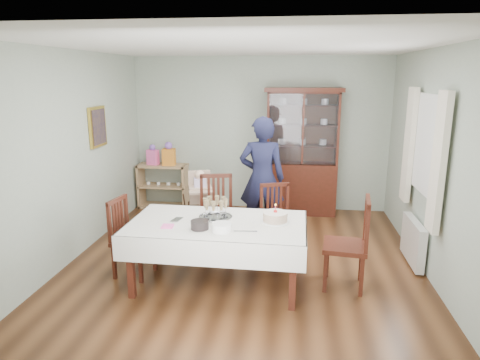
% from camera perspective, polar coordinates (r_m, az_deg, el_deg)
% --- Properties ---
extents(floor, '(5.00, 5.00, 0.00)m').
position_cam_1_polar(floor, '(5.63, 0.47, -11.13)').
color(floor, '#593319').
rests_on(floor, ground).
extents(room_shell, '(5.00, 5.00, 5.00)m').
position_cam_1_polar(room_shell, '(5.68, 1.13, 7.01)').
color(room_shell, '#9EAA99').
rests_on(room_shell, floor).
extents(dining_table, '(2.02, 1.19, 0.76)m').
position_cam_1_polar(dining_table, '(5.00, -3.00, -9.69)').
color(dining_table, '#441811').
rests_on(dining_table, floor).
extents(china_cabinet, '(1.30, 0.48, 2.18)m').
position_cam_1_polar(china_cabinet, '(7.44, 8.27, 3.98)').
color(china_cabinet, '#441811').
rests_on(china_cabinet, floor).
extents(sideboard, '(0.90, 0.38, 0.80)m').
position_cam_1_polar(sideboard, '(7.97, -10.20, -0.77)').
color(sideboard, tan).
rests_on(sideboard, floor).
extents(picture_frame, '(0.04, 0.48, 0.58)m').
position_cam_1_polar(picture_frame, '(6.55, -18.46, 6.75)').
color(picture_frame, gold).
rests_on(picture_frame, room_shell).
extents(window, '(0.04, 1.02, 1.22)m').
position_cam_1_polar(window, '(5.68, 23.80, 4.27)').
color(window, white).
rests_on(window, room_shell).
extents(curtain_left, '(0.07, 0.30, 1.55)m').
position_cam_1_polar(curtain_left, '(5.09, 24.97, 2.03)').
color(curtain_left, silver).
rests_on(curtain_left, room_shell).
extents(curtain_right, '(0.07, 0.30, 1.55)m').
position_cam_1_polar(curtain_right, '(6.27, 21.61, 4.34)').
color(curtain_right, silver).
rests_on(curtain_right, room_shell).
extents(radiator, '(0.10, 0.80, 0.55)m').
position_cam_1_polar(radiator, '(5.97, 22.08, -7.59)').
color(radiator, white).
rests_on(radiator, floor).
extents(chair_far_left, '(0.55, 0.55, 1.04)m').
position_cam_1_polar(chair_far_left, '(5.94, -3.10, -6.56)').
color(chair_far_left, '#441811').
rests_on(chair_far_left, floor).
extents(chair_far_right, '(0.54, 0.54, 0.95)m').
position_cam_1_polar(chair_far_right, '(5.86, 4.98, -7.20)').
color(chair_far_right, '#441811').
rests_on(chair_far_right, floor).
extents(chair_end_left, '(0.49, 0.49, 0.95)m').
position_cam_1_polar(chair_end_left, '(5.42, -14.07, -9.36)').
color(chair_end_left, '#441811').
rests_on(chair_end_left, floor).
extents(chair_end_right, '(0.53, 0.53, 1.06)m').
position_cam_1_polar(chair_end_right, '(5.11, 13.95, -10.39)').
color(chair_end_right, '#441811').
rests_on(chair_end_right, floor).
extents(woman, '(0.68, 0.46, 1.82)m').
position_cam_1_polar(woman, '(6.25, 2.94, 0.20)').
color(woman, black).
rests_on(woman, floor).
extents(high_chair, '(0.56, 0.56, 1.01)m').
position_cam_1_polar(high_chair, '(6.51, -5.27, -3.98)').
color(high_chair, black).
rests_on(high_chair, floor).
extents(champagne_tray, '(0.39, 0.39, 0.24)m').
position_cam_1_polar(champagne_tray, '(4.98, -3.29, -4.26)').
color(champagne_tray, silver).
rests_on(champagne_tray, dining_table).
extents(birthday_cake, '(0.32, 0.32, 0.22)m').
position_cam_1_polar(birthday_cake, '(4.85, 4.73, -4.99)').
color(birthday_cake, white).
rests_on(birthday_cake, dining_table).
extents(plate_stack_dark, '(0.21, 0.21, 0.09)m').
position_cam_1_polar(plate_stack_dark, '(4.65, -5.39, -5.97)').
color(plate_stack_dark, black).
rests_on(plate_stack_dark, dining_table).
extents(plate_stack_white, '(0.23, 0.23, 0.09)m').
position_cam_1_polar(plate_stack_white, '(4.57, -2.48, -6.33)').
color(plate_stack_white, white).
rests_on(plate_stack_white, dining_table).
extents(napkin_stack, '(0.14, 0.14, 0.02)m').
position_cam_1_polar(napkin_stack, '(4.77, -9.63, -6.09)').
color(napkin_stack, '#FF5DB0').
rests_on(napkin_stack, dining_table).
extents(cutlery, '(0.15, 0.19, 0.01)m').
position_cam_1_polar(cutlery, '(4.99, -8.85, -5.20)').
color(cutlery, silver).
rests_on(cutlery, dining_table).
extents(cake_knife, '(0.25, 0.04, 0.01)m').
position_cam_1_polar(cake_knife, '(4.57, 0.72, -6.85)').
color(cake_knife, silver).
rests_on(cake_knife, dining_table).
extents(gift_bag_pink, '(0.23, 0.18, 0.37)m').
position_cam_1_polar(gift_bag_pink, '(7.88, -11.55, 3.20)').
color(gift_bag_pink, '#FF5DB0').
rests_on(gift_bag_pink, sideboard).
extents(gift_bag_orange, '(0.24, 0.18, 0.42)m').
position_cam_1_polar(gift_bag_orange, '(7.78, -9.47, 3.34)').
color(gift_bag_orange, orange).
rests_on(gift_bag_orange, sideboard).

